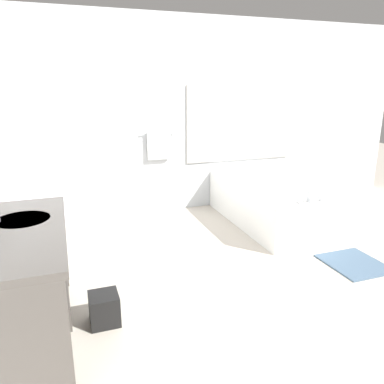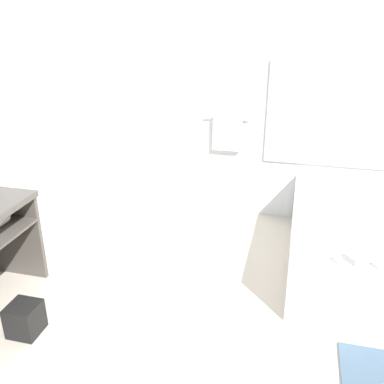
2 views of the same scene
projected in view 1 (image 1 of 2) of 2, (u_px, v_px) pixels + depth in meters
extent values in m
plane|color=beige|center=(247.00, 277.00, 3.62)|extent=(16.00, 16.00, 0.00)
cube|color=silver|center=(177.00, 117.00, 5.26)|extent=(7.40, 0.06, 2.70)
cube|color=#B7B2A8|center=(241.00, 123.00, 5.56)|extent=(1.70, 0.02, 1.10)
cylinder|color=silver|center=(158.00, 133.00, 5.16)|extent=(0.50, 0.02, 0.02)
cube|color=white|center=(159.00, 145.00, 5.20)|extent=(0.32, 0.04, 0.40)
cube|color=#4C4742|center=(20.00, 233.00, 2.52)|extent=(0.58, 1.44, 0.05)
cube|color=#4C4742|center=(24.00, 264.00, 2.58)|extent=(0.55, 1.37, 0.02)
cylinder|color=white|center=(23.00, 227.00, 2.73)|extent=(0.39, 0.39, 0.12)
cube|color=#4C4742|center=(19.00, 354.00, 2.00)|extent=(0.54, 0.04, 0.80)
cube|color=#4C4742|center=(28.00, 289.00, 2.64)|extent=(0.54, 0.04, 0.80)
cube|color=#4C4742|center=(33.00, 249.00, 3.27)|extent=(0.54, 0.04, 0.80)
cylinder|color=white|center=(26.00, 278.00, 2.25)|extent=(0.13, 0.40, 0.13)
cylinder|color=white|center=(33.00, 234.00, 2.90)|extent=(0.13, 0.40, 0.13)
cube|color=silver|center=(1.00, 198.00, 2.62)|extent=(0.07, 0.01, 0.01)
cube|color=white|center=(269.00, 203.00, 4.99)|extent=(0.95, 1.87, 0.53)
ellipsoid|color=white|center=(270.00, 195.00, 4.96)|extent=(0.69, 1.35, 0.30)
cube|color=silver|center=(310.00, 197.00, 4.14)|extent=(0.04, 0.07, 0.12)
sphere|color=silver|center=(299.00, 201.00, 4.11)|extent=(0.06, 0.06, 0.06)
sphere|color=silver|center=(321.00, 198.00, 4.20)|extent=(0.06, 0.06, 0.06)
cube|color=black|center=(104.00, 309.00, 2.89)|extent=(0.22, 0.22, 0.24)
cube|color=slate|center=(354.00, 264.00, 3.87)|extent=(0.56, 0.60, 0.02)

